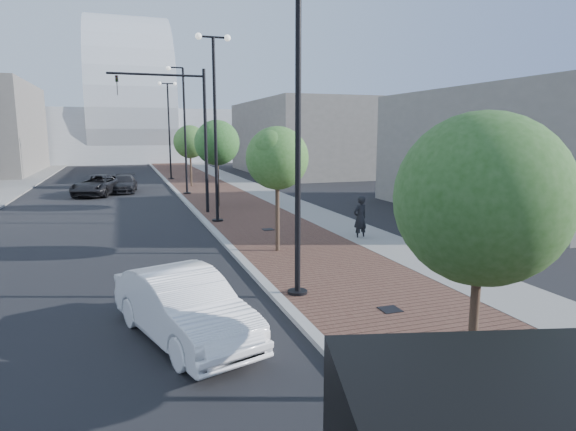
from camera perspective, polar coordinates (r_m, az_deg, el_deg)
name	(u,v)px	position (r m, az deg, el deg)	size (l,w,h in m)	color
sidewalk	(212,185)	(43.28, -8.90, 3.57)	(7.00, 140.00, 0.12)	#4C2D23
concrete_strip	(242,184)	(43.83, -5.41, 3.73)	(2.40, 140.00, 0.13)	slate
curb	(171,186)	(42.82, -13.52, 3.37)	(0.30, 140.00, 0.14)	gray
white_sedan	(184,306)	(11.31, -12.07, -10.33)	(1.63, 4.69, 1.54)	white
dark_car_mid	(98,185)	(38.66, -21.35, 3.33)	(2.49, 5.39, 1.50)	black
dark_car_far	(124,184)	(40.03, -18.64, 3.54)	(1.83, 4.50, 1.30)	black
pedestrian	(360,218)	(21.19, 8.43, -0.29)	(0.70, 0.46, 1.92)	black
streetlight_1	(294,142)	(13.16, 0.71, 8.57)	(1.44, 0.56, 9.21)	black
streetlight_2	(215,128)	(24.82, -8.50, 10.11)	(1.72, 0.56, 9.28)	black
streetlight_3	(184,136)	(36.67, -12.11, 9.09)	(1.44, 0.56, 9.21)	black
streetlight_4	(169,130)	(48.61, -13.72, 9.70)	(1.72, 0.56, 9.28)	black
traffic_mast	(189,125)	(27.64, -11.52, 10.31)	(5.09, 0.20, 8.00)	black
tree_0	(483,199)	(8.57, 21.86, 1.77)	(2.84, 2.84, 4.96)	#382619
tree_1	(278,158)	(18.32, -1.15, 6.69)	(2.40, 2.36, 4.83)	#382619
tree_2	(218,143)	(29.95, -8.23, 8.40)	(2.72, 2.72, 5.34)	#382619
tree_3	(191,142)	(41.80, -11.32, 8.44)	(2.73, 2.73, 5.19)	#382619
convention_center	(131,124)	(87.43, -17.88, 10.17)	(50.00, 30.00, 50.00)	#B3B8BD
commercial_block_ne	(305,138)	(56.06, 1.98, 9.09)	(12.00, 22.00, 8.00)	#5F5B56
commercial_block_e	(522,152)	(31.36, 25.70, 6.75)	(10.00, 16.00, 7.00)	#66615C
utility_cover_1	(390,309)	(12.97, 11.85, -10.69)	(0.50, 0.50, 0.02)	black
utility_cover_2	(268,229)	(22.76, -2.36, -1.63)	(0.50, 0.50, 0.02)	black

